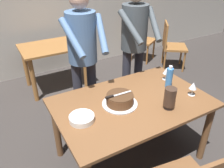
{
  "coord_description": "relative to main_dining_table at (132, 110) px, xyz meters",
  "views": [
    {
      "loc": [
        -1.09,
        -1.51,
        2.01
      ],
      "look_at": [
        -0.13,
        0.17,
        0.9
      ],
      "focal_mm": 36.54,
      "sensor_mm": 36.0,
      "label": 1
    }
  ],
  "objects": [
    {
      "name": "cake_on_platter",
      "position": [
        -0.13,
        0.02,
        0.16
      ],
      "size": [
        0.34,
        0.34,
        0.11
      ],
      "color": "silver",
      "rests_on": "main_dining_table"
    },
    {
      "name": "main_dining_table",
      "position": [
        0.0,
        0.0,
        0.0
      ],
      "size": [
        1.51,
        0.97,
        0.75
      ],
      "color": "brown",
      "rests_on": "ground_plane"
    },
    {
      "name": "wine_glass_far",
      "position": [
        0.59,
        -0.2,
        0.21
      ],
      "size": [
        0.08,
        0.08,
        0.14
      ],
      "color": "silver",
      "rests_on": "main_dining_table"
    },
    {
      "name": "background_chair_0",
      "position": [
        1.71,
        2.21,
        -0.15
      ],
      "size": [
        0.6,
        0.6,
        0.9
      ],
      "color": "#9E6633",
      "rests_on": "ground_plane"
    },
    {
      "name": "person_cutting_cake",
      "position": [
        -0.2,
        0.7,
        0.43
      ],
      "size": [
        0.47,
        0.56,
        1.72
      ],
      "color": "#2D2D38",
      "rests_on": "ground_plane"
    },
    {
      "name": "person_standing_beside",
      "position": [
        0.5,
        0.73,
        0.43
      ],
      "size": [
        0.47,
        0.56,
        1.72
      ],
      "color": "#2D2D38",
      "rests_on": "ground_plane"
    },
    {
      "name": "plate_stack",
      "position": [
        -0.55,
        -0.03,
        0.13
      ],
      "size": [
        0.22,
        0.22,
        0.05
      ],
      "color": "white",
      "rests_on": "main_dining_table"
    },
    {
      "name": "wine_glass_near",
      "position": [
        0.58,
        0.19,
        0.21
      ],
      "size": [
        0.08,
        0.08,
        0.14
      ],
      "color": "silver",
      "rests_on": "main_dining_table"
    },
    {
      "name": "hurricane_lamp",
      "position": [
        0.23,
        -0.26,
        0.21
      ],
      "size": [
        0.11,
        0.11,
        0.21
      ],
      "color": "black",
      "rests_on": "main_dining_table"
    },
    {
      "name": "background_chair_2",
      "position": [
        1.98,
        1.57,
        -0.15
      ],
      "size": [
        0.61,
        0.61,
        0.9
      ],
      "color": "#9E6633",
      "rests_on": "ground_plane"
    },
    {
      "name": "background_table",
      "position": [
        -0.21,
        1.95,
        -0.07
      ],
      "size": [
        1.0,
        0.7,
        0.74
      ],
      "color": "#9E6633",
      "rests_on": "ground_plane"
    },
    {
      "name": "ground_plane",
      "position": [
        0.0,
        0.0,
        -0.64
      ],
      "size": [
        14.0,
        14.0,
        0.0
      ],
      "primitive_type": "plane",
      "color": "#383330"
    },
    {
      "name": "water_bottle",
      "position": [
        0.49,
        0.04,
        0.22
      ],
      "size": [
        0.07,
        0.07,
        0.25
      ],
      "color": "#387AC6",
      "rests_on": "main_dining_table"
    },
    {
      "name": "cake_knife",
      "position": [
        -0.21,
        0.02,
        0.22
      ],
      "size": [
        0.27,
        0.03,
        0.02
      ],
      "color": "silver",
      "rests_on": "cake_on_platter"
    }
  ]
}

